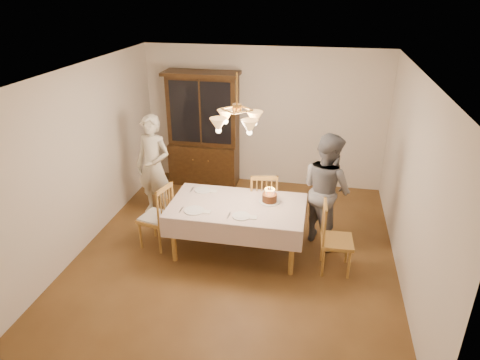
% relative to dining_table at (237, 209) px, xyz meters
% --- Properties ---
extents(ground, '(5.00, 5.00, 0.00)m').
position_rel_dining_table_xyz_m(ground, '(0.00, 0.00, -0.68)').
color(ground, '#543518').
rests_on(ground, ground).
extents(room_shell, '(5.00, 5.00, 5.00)m').
position_rel_dining_table_xyz_m(room_shell, '(0.00, 0.00, 0.90)').
color(room_shell, white).
rests_on(room_shell, ground).
extents(dining_table, '(1.90, 1.10, 0.76)m').
position_rel_dining_table_xyz_m(dining_table, '(0.00, 0.00, 0.00)').
color(dining_table, olive).
rests_on(dining_table, ground).
extents(china_hutch, '(1.38, 0.54, 2.16)m').
position_rel_dining_table_xyz_m(china_hutch, '(-1.11, 2.25, 0.36)').
color(china_hutch, black).
rests_on(china_hutch, ground).
extents(chair_far_side, '(0.52, 0.50, 1.00)m').
position_rel_dining_table_xyz_m(chair_far_side, '(0.27, 0.68, -0.24)').
color(chair_far_side, olive).
rests_on(chair_far_side, ground).
extents(chair_left_end, '(0.51, 0.52, 1.00)m').
position_rel_dining_table_xyz_m(chair_left_end, '(-1.20, -0.09, -0.23)').
color(chair_left_end, olive).
rests_on(chair_left_end, ground).
extents(chair_right_end, '(0.44, 0.46, 1.00)m').
position_rel_dining_table_xyz_m(chair_right_end, '(1.39, -0.20, -0.24)').
color(chair_right_end, olive).
rests_on(chair_right_end, ground).
extents(elderly_woman, '(0.70, 0.54, 1.72)m').
position_rel_dining_table_xyz_m(elderly_woman, '(-1.58, 0.85, 0.18)').
color(elderly_woman, '#EBE3C7').
rests_on(elderly_woman, ground).
extents(adult_in_grey, '(1.04, 1.05, 1.71)m').
position_rel_dining_table_xyz_m(adult_in_grey, '(1.22, 0.54, 0.17)').
color(adult_in_grey, slate).
rests_on(adult_in_grey, ground).
extents(birthday_cake, '(0.30, 0.30, 0.21)m').
position_rel_dining_table_xyz_m(birthday_cake, '(0.43, 0.17, 0.13)').
color(birthday_cake, white).
rests_on(birthday_cake, dining_table).
extents(place_setting_near_left, '(0.42, 0.27, 0.02)m').
position_rel_dining_table_xyz_m(place_setting_near_left, '(-0.53, -0.29, 0.08)').
color(place_setting_near_left, white).
rests_on(place_setting_near_left, dining_table).
extents(place_setting_near_right, '(0.39, 0.24, 0.02)m').
position_rel_dining_table_xyz_m(place_setting_near_right, '(0.13, -0.32, 0.08)').
color(place_setting_near_right, white).
rests_on(place_setting_near_right, dining_table).
extents(place_setting_far_left, '(0.39, 0.24, 0.02)m').
position_rel_dining_table_xyz_m(place_setting_far_left, '(-0.58, 0.34, 0.08)').
color(place_setting_far_left, white).
rests_on(place_setting_far_left, dining_table).
extents(chandelier, '(0.62, 0.62, 0.73)m').
position_rel_dining_table_xyz_m(chandelier, '(-0.00, -0.00, 1.29)').
color(chandelier, '#BF8C3F').
rests_on(chandelier, ground).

